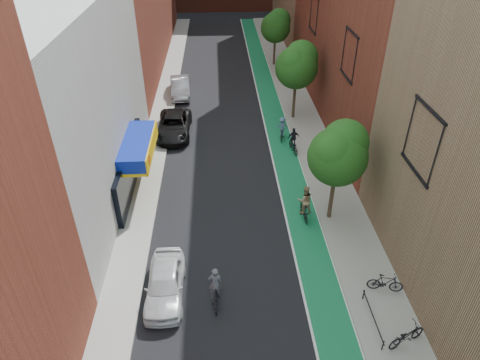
{
  "coord_description": "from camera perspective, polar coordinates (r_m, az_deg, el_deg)",
  "views": [
    {
      "loc": [
        -0.92,
        -10.07,
        16.52
      ],
      "look_at": [
        0.3,
        12.26,
        1.5
      ],
      "focal_mm": 32.0,
      "sensor_mm": 36.0,
      "label": 1
    }
  ],
  "objects": [
    {
      "name": "building_left_white",
      "position": [
        28.14,
        -24.16,
        8.92
      ],
      "size": [
        8.0,
        20.0,
        12.0
      ],
      "primitive_type": "cube",
      "color": "silver",
      "rests_on": "ground"
    },
    {
      "name": "cyclist_lane_mid",
      "position": [
        32.92,
        7.13,
        4.88
      ],
      "size": [
        0.98,
        1.97,
        1.94
      ],
      "rotation": [
        0.0,
        0.0,
        3.3
      ],
      "color": "black",
      "rests_on": "ground"
    },
    {
      "name": "tree_mid",
      "position": [
        36.62,
        7.64,
        15.08
      ],
      "size": [
        3.55,
        3.53,
        6.74
      ],
      "color": "#332619",
      "rests_on": "ground"
    },
    {
      "name": "parked_bike_mid",
      "position": [
        22.67,
        18.81,
        -12.85
      ],
      "size": [
        1.81,
        0.87,
        1.05
      ],
      "primitive_type": "imported",
      "rotation": [
        0.0,
        0.0,
        1.34
      ],
      "color": "black",
      "rests_on": "sidewalk_right"
    },
    {
      "name": "parked_car_white",
      "position": [
        21.69,
        -9.97,
        -13.4
      ],
      "size": [
        1.82,
        4.5,
        1.53
      ],
      "primitive_type": "imported",
      "rotation": [
        0.0,
        0.0,
        0.0
      ],
      "color": "silver",
      "rests_on": "ground"
    },
    {
      "name": "cyclist_lane_far",
      "position": [
        34.46,
        5.65,
        6.7
      ],
      "size": [
        1.12,
        1.57,
        1.92
      ],
      "rotation": [
        0.0,
        0.0,
        2.9
      ],
      "color": "black",
      "rests_on": "ground"
    },
    {
      "name": "sidewalk_right",
      "position": [
        40.33,
        7.87,
        9.5
      ],
      "size": [
        3.0,
        68.0,
        0.15
      ],
      "primitive_type": "cube",
      "color": "gray",
      "rests_on": "ground"
    },
    {
      "name": "cyclist_lane_near",
      "position": [
        26.05,
        8.6,
        -3.26
      ],
      "size": [
        0.95,
        1.8,
        2.22
      ],
      "rotation": [
        0.0,
        0.0,
        3.2
      ],
      "color": "black",
      "rests_on": "ground"
    },
    {
      "name": "tree_near",
      "position": [
        24.24,
        13.05,
        3.63
      ],
      "size": [
        3.4,
        3.36,
        6.42
      ],
      "color": "#332619",
      "rests_on": "ground"
    },
    {
      "name": "parked_bike_far",
      "position": [
        20.91,
        21.33,
        -18.76
      ],
      "size": [
        2.03,
        1.36,
        1.01
      ],
      "primitive_type": "imported",
      "rotation": [
        0.0,
        0.0,
        1.97
      ],
      "color": "black",
      "rests_on": "sidewalk_right"
    },
    {
      "name": "tree_far",
      "position": [
        50.0,
        4.81,
        19.87
      ],
      "size": [
        3.3,
        3.25,
        6.21
      ],
      "color": "#332619",
      "rests_on": "ground"
    },
    {
      "name": "sidewalk_left",
      "position": [
        39.97,
        -10.27,
        9.04
      ],
      "size": [
        2.0,
        68.0,
        0.15
      ],
      "primitive_type": "cube",
      "color": "gray",
      "rests_on": "ground"
    },
    {
      "name": "parked_car_black",
      "position": [
        35.51,
        -8.81,
        7.19
      ],
      "size": [
        2.71,
        5.77,
        1.6
      ],
      "primitive_type": "imported",
      "rotation": [
        0.0,
        0.0,
        -0.01
      ],
      "color": "black",
      "rests_on": "ground"
    },
    {
      "name": "cyclist_lead",
      "position": [
        21.05,
        -3.26,
        -14.67
      ],
      "size": [
        0.69,
        1.78,
        2.22
      ],
      "rotation": [
        0.0,
        0.0,
        3.13
      ],
      "color": "black",
      "rests_on": "ground"
    },
    {
      "name": "parked_car_silver",
      "position": [
        42.99,
        -7.99,
        12.17
      ],
      "size": [
        2.21,
        5.23,
        1.68
      ],
      "primitive_type": "imported",
      "rotation": [
        0.0,
        0.0,
        0.09
      ],
      "color": "#95979D",
      "rests_on": "ground"
    },
    {
      "name": "bike_lane",
      "position": [
        39.98,
        4.29,
        9.39
      ],
      "size": [
        2.0,
        68.0,
        0.01
      ],
      "primitive_type": "cube",
      "color": "#126645",
      "rests_on": "ground"
    }
  ]
}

